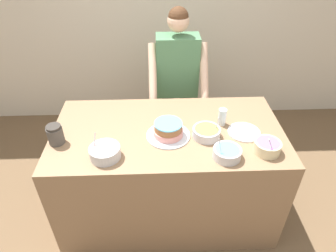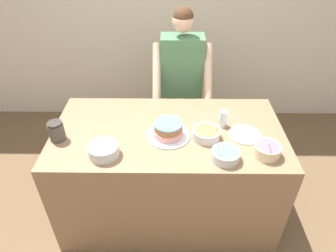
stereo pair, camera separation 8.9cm
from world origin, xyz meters
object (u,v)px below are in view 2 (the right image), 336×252
object	(u,v)px
cake	(168,130)
frosting_bowl_pink	(104,150)
drinking_glass	(223,118)
ceramic_plate	(245,134)
frosting_bowl_blue	(226,155)
stoneware_jar	(56,131)
frosting_bowl_olive	(206,133)
frosting_bowl_purple	(267,150)
person_baker	(182,76)

from	to	relation	value
cake	frosting_bowl_pink	bearing A→B (deg)	-153.72
cake	drinking_glass	xyz separation A→B (m)	(0.42, 0.13, 0.02)
cake	ceramic_plate	bearing A→B (deg)	1.45
frosting_bowl_blue	stoneware_jar	size ratio (longest dim) A/B	1.30
frosting_bowl_blue	frosting_bowl_olive	bearing A→B (deg)	114.81
frosting_bowl_purple	person_baker	bearing A→B (deg)	117.20
frosting_bowl_pink	frosting_bowl_olive	size ratio (longest dim) A/B	1.03
person_baker	frosting_bowl_olive	xyz separation A→B (m)	(0.16, -0.89, -0.01)
frosting_bowl_blue	frosting_bowl_olive	size ratio (longest dim) A/B	0.94
frosting_bowl_blue	frosting_bowl_purple	bearing A→B (deg)	9.02
frosting_bowl_pink	ceramic_plate	xyz separation A→B (m)	(1.00, 0.23, -0.04)
cake	ceramic_plate	world-z (taller)	cake
drinking_glass	frosting_bowl_pink	bearing A→B (deg)	-157.96
stoneware_jar	cake	bearing A→B (deg)	3.29
frosting_bowl_blue	stoneware_jar	xyz separation A→B (m)	(-1.19, 0.20, 0.03)
drinking_glass	ceramic_plate	xyz separation A→B (m)	(0.15, -0.12, -0.06)
person_baker	drinking_glass	world-z (taller)	person_baker
frosting_bowl_purple	drinking_glass	size ratio (longest dim) A/B	1.36
cake	frosting_bowl_olive	size ratio (longest dim) A/B	1.60
person_baker	frosting_bowl_pink	bearing A→B (deg)	-117.22
drinking_glass	ceramic_plate	distance (m)	0.20
cake	drinking_glass	bearing A→B (deg)	17.41
drinking_glass	ceramic_plate	world-z (taller)	drinking_glass
frosting_bowl_purple	ceramic_plate	distance (m)	0.24
frosting_bowl_pink	person_baker	bearing A→B (deg)	62.78
frosting_bowl_blue	stoneware_jar	distance (m)	1.20
frosting_bowl_pink	frosting_bowl_olive	world-z (taller)	frosting_bowl_olive
drinking_glass	ceramic_plate	bearing A→B (deg)	-38.25
frosting_bowl_purple	ceramic_plate	size ratio (longest dim) A/B	0.76
frosting_bowl_olive	cake	bearing A→B (deg)	176.42
frosting_bowl_blue	frosting_bowl_pink	world-z (taller)	frosting_bowl_blue
ceramic_plate	cake	bearing A→B (deg)	-178.55
frosting_bowl_pink	drinking_glass	distance (m)	0.92
stoneware_jar	frosting_bowl_pink	bearing A→B (deg)	-24.58
frosting_bowl_blue	frosting_bowl_pink	size ratio (longest dim) A/B	0.91
cake	frosting_bowl_purple	size ratio (longest dim) A/B	1.77
frosting_bowl_purple	frosting_bowl_olive	xyz separation A→B (m)	(-0.39, 0.18, -0.01)
frosting_bowl_olive	drinking_glass	xyz separation A→B (m)	(0.14, 0.15, 0.03)
person_baker	frosting_bowl_blue	xyz separation A→B (m)	(0.26, -1.12, -0.01)
frosting_bowl_blue	frosting_bowl_pink	distance (m)	0.82
frosting_bowl_pink	stoneware_jar	size ratio (longest dim) A/B	1.42
ceramic_plate	frosting_bowl_pink	bearing A→B (deg)	-167.20
frosting_bowl_olive	frosting_bowl_blue	bearing A→B (deg)	-65.19
stoneware_jar	frosting_bowl_blue	bearing A→B (deg)	-9.65
frosting_bowl_blue	drinking_glass	bearing A→B (deg)	84.79
person_baker	frosting_bowl_pink	distance (m)	1.22
drinking_glass	frosting_bowl_purple	bearing A→B (deg)	-53.03
stoneware_jar	frosting_bowl_olive	bearing A→B (deg)	1.50
frosting_bowl_blue	stoneware_jar	bearing A→B (deg)	170.35
frosting_bowl_purple	stoneware_jar	world-z (taller)	frosting_bowl_purple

